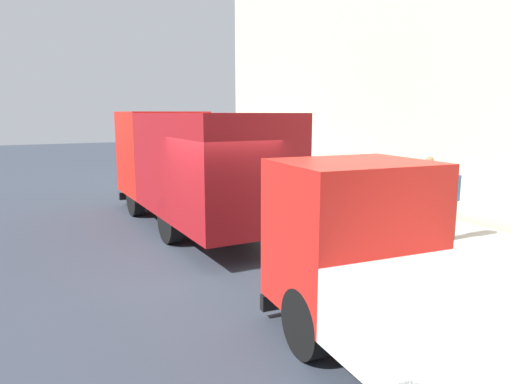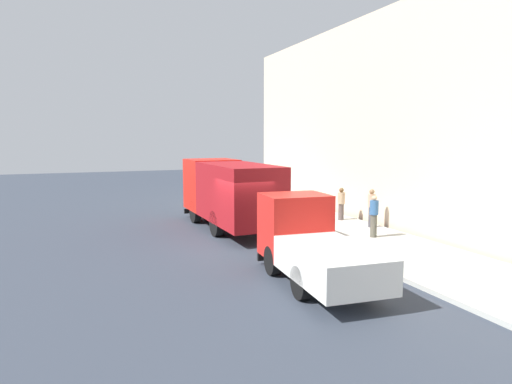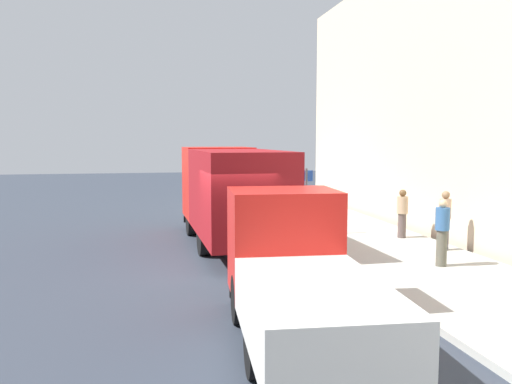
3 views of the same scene
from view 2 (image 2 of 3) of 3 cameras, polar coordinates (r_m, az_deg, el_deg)
name	(u,v)px [view 2 (image 2 of 3)]	position (r m, az deg, el deg)	size (l,w,h in m)	color
ground	(236,244)	(17.67, -2.52, -6.63)	(80.00, 80.00, 0.00)	#313844
sidewalk	(347,233)	(19.83, 11.47, -5.05)	(4.10, 30.00, 0.14)	#A8AAA3
building_facade	(400,119)	(20.92, 17.75, 8.79)	(0.50, 30.00, 9.87)	beige
large_utility_truck	(229,191)	(20.33, -3.47, 0.15)	(2.54, 7.72, 3.04)	red
small_flatbed_truck	(311,244)	(13.17, 6.93, -6.50)	(2.29, 5.24, 2.39)	red
pedestrian_walking	(341,203)	(22.25, 10.71, -1.37)	(0.45, 0.45, 1.57)	#554944
pedestrian_standing	(371,207)	(20.75, 14.38, -1.82)	(0.42, 0.42, 1.71)	#434248
pedestrian_third	(374,215)	(18.72, 14.67, -2.85)	(0.37, 0.37, 1.69)	#525144
traffic_cone_orange	(257,206)	(24.36, 0.07, -1.75)	(0.44, 0.44, 0.63)	orange
street_sign_post	(277,193)	(21.79, 2.70, -0.10)	(0.44, 0.08, 2.22)	#4C5156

